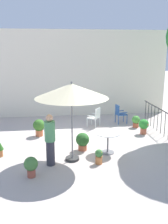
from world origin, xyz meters
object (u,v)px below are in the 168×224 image
object	(u,v)px
cafe_table_0	(108,139)
patio_chair_1	(120,113)
potted_plant_0	(83,141)
patio_umbrella_0	(72,91)
potted_plant_5	(39,126)
potted_plant_3	(144,125)
potted_plant_1	(31,165)
potted_plant_6	(136,121)
patio_chair_0	(95,116)
potted_plant_2	(99,156)
standing_person	(50,140)

from	to	relation	value
cafe_table_0	patio_chair_1	distance (m)	3.61
cafe_table_0	potted_plant_0	bearing A→B (deg)	157.30
patio_umbrella_0	potted_plant_5	size ratio (longest dim) A/B	3.61
potted_plant_3	potted_plant_5	bearing A→B (deg)	176.06
potted_plant_1	potted_plant_6	size ratio (longest dim) A/B	1.08
patio_chair_1	potted_plant_6	xyz separation A→B (m)	(0.57, -0.71, -0.21)
patio_chair_0	potted_plant_2	distance (m)	3.78
potted_plant_2	patio_umbrella_0	bearing A→B (deg)	154.29
patio_chair_1	potted_plant_3	size ratio (longest dim) A/B	1.43
cafe_table_0	potted_plant_2	size ratio (longest dim) A/B	1.78
patio_chair_0	potted_plant_2	size ratio (longest dim) A/B	1.89
patio_umbrella_0	potted_plant_5	distance (m)	3.25
potted_plant_5	patio_chair_1	bearing A→B (deg)	19.87
cafe_table_0	standing_person	distance (m)	2.06
patio_umbrella_0	potted_plant_0	size ratio (longest dim) A/B	4.00
cafe_table_0	potted_plant_2	world-z (taller)	cafe_table_0
potted_plant_1	potted_plant_3	world-z (taller)	potted_plant_3
potted_plant_3	potted_plant_0	bearing A→B (deg)	-152.88
potted_plant_3	patio_umbrella_0	bearing A→B (deg)	-145.58
cafe_table_0	potted_plant_3	bearing A→B (deg)	42.36
potted_plant_3	patio_chair_0	bearing A→B (deg)	146.62
potted_plant_0	patio_umbrella_0	bearing A→B (deg)	-118.88
potted_plant_2	standing_person	size ratio (longest dim) A/B	0.29
patio_umbrella_0	potted_plant_3	size ratio (longest dim) A/B	3.98
potted_plant_5	patio_umbrella_0	bearing A→B (deg)	-64.76
patio_chair_0	potted_plant_1	bearing A→B (deg)	-120.33
patio_chair_1	potted_plant_6	size ratio (longest dim) A/B	1.67
potted_plant_0	potted_plant_5	distance (m)	2.30
potted_plant_0	potted_plant_5	size ratio (longest dim) A/B	0.90
cafe_table_0	potted_plant_2	xyz separation A→B (m)	(-0.45, -0.79, -0.25)
potted_plant_5	potted_plant_6	world-z (taller)	potted_plant_5
patio_chair_1	standing_person	bearing A→B (deg)	-128.56
potted_plant_0	potted_plant_1	bearing A→B (deg)	-133.68
potted_plant_2	potted_plant_6	bearing A→B (deg)	56.01
patio_chair_0	potted_plant_5	bearing A→B (deg)	-159.67
patio_umbrella_0	potted_plant_6	distance (m)	4.77
cafe_table_0	potted_plant_0	size ratio (longest dim) A/B	1.32
potted_plant_1	potted_plant_6	world-z (taller)	potted_plant_1
patio_umbrella_0	standing_person	world-z (taller)	patio_umbrella_0
potted_plant_1	standing_person	world-z (taller)	standing_person
potted_plant_3	potted_plant_5	world-z (taller)	potted_plant_5
potted_plant_5	patio_chair_0	bearing A→B (deg)	20.33
cafe_table_0	potted_plant_2	bearing A→B (deg)	-119.50
potted_plant_1	potted_plant_5	size ratio (longest dim) A/B	0.84
cafe_table_0	standing_person	size ratio (longest dim) A/B	0.52
potted_plant_1	potted_plant_3	xyz separation A→B (m)	(4.35, 3.10, 0.03)
potted_plant_1	patio_chair_0	bearing A→B (deg)	59.67
patio_chair_1	potted_plant_2	world-z (taller)	patio_chair_1
potted_plant_0	standing_person	distance (m)	1.57
cafe_table_0	patio_chair_1	size ratio (longest dim) A/B	0.92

